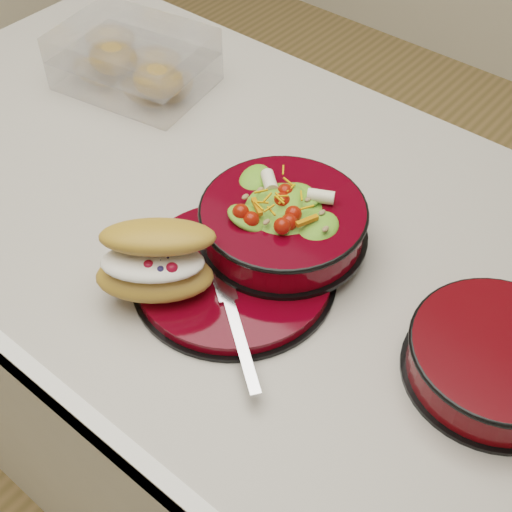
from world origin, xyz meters
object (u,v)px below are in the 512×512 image
Objects in this scene: island_counter at (221,368)px; extra_bowl at (497,358)px; croissant at (156,261)px; dinner_plate at (234,274)px; pastry_box at (134,61)px; salad_bowl at (283,217)px; fork at (236,327)px.

island_counter is 0.66m from extra_bowl.
extra_bowl is (0.37, 0.16, -0.03)m from croissant.
dinner_plate is (0.14, -0.11, 0.46)m from island_counter.
croissant reaches higher than extra_bowl.
pastry_box is at bearing 100.79° from croissant.
pastry_box is (-0.43, 0.15, -0.01)m from salad_bowl.
croissant is at bearing -50.21° from pastry_box.
croissant is (-0.05, -0.08, 0.05)m from dinner_plate.
dinner_plate reaches higher than island_counter.
island_counter is at bearing 176.54° from extra_bowl.
fork is at bearing -47.40° from dinner_plate.
croissant is at bearing -111.45° from salad_bowl.
pastry_box reaches higher than island_counter.
croissant is (0.09, -0.18, 0.51)m from island_counter.
croissant is 0.41m from extra_bowl.
island_counter is 5.52× the size of salad_bowl.
island_counter is at bearing 85.37° from fork.
dinner_plate is 1.59× the size of croissant.
dinner_plate is 0.33m from extra_bowl.
salad_bowl is at bearing -28.88° from pastry_box.
island_counter is at bearing 75.84° from croissant.
fork reaches higher than island_counter.
dinner_plate is 0.09m from fork.
salad_bowl is 1.45× the size of fork.
pastry_box reaches higher than extra_bowl.
salad_bowl is 0.46m from pastry_box.
fork is at bearing -34.57° from croissant.
salad_bowl reaches higher than pastry_box.
extra_bowl is at bearing 13.80° from dinner_plate.
fork is 0.57m from pastry_box.
fork is (0.05, -0.15, -0.03)m from salad_bowl.
croissant reaches higher than island_counter.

